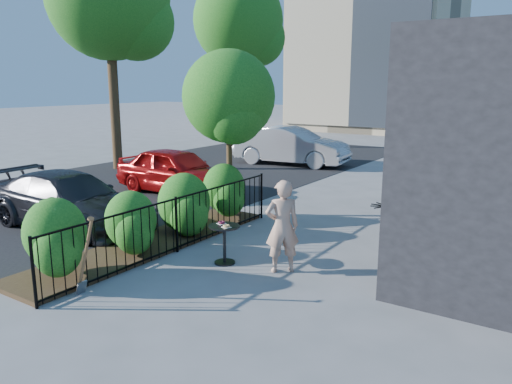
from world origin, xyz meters
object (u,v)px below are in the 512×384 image
Objects in this scene: patio_tree at (230,102)px; cafe_table at (224,237)px; street_tree_near at (109,6)px; car_silver at (291,146)px; street_tree_far at (239,27)px; woman at (282,226)px; car_red at (176,171)px; shovel at (85,260)px; car_darkgrey at (70,201)px.

patio_tree is 5.20× the size of cafe_table.
street_tree_near is 8.50m from car_silver.
street_tree_far is (-7.70, 11.20, 3.15)m from patio_tree.
street_tree_far reaches higher than car_silver.
woman reaches higher than car_silver.
patio_tree is 0.48× the size of street_tree_far.
car_silver is at bearing -103.86° from woman.
car_red is (-5.85, 3.74, -0.13)m from woman.
cafe_table is 1.14m from woman.
shovel reaches higher than car_darkgrey.
street_tree_near is 1.80× the size of car_silver.
street_tree_near is 8.00m from street_tree_far.
shovel is at bearing -170.45° from car_silver.
cafe_table is at bearing -91.00° from car_darkgrey.
woman is (10.64, -5.72, -5.11)m from street_tree_near.
car_silver is 10.58m from car_darkgrey.
woman reaches higher than shovel.
street_tree_far is at bearing 124.51° from patio_tree.
street_tree_far is at bearing -94.91° from woman.
woman is 0.41× the size of car_red.
street_tree_far reaches higher than woman.
street_tree_far is at bearing 118.09° from shovel.
shovel is 4.09m from car_darkgrey.
street_tree_near and street_tree_far have the same top height.
cafe_table is at bearing -162.94° from car_silver.
patio_tree is 2.43× the size of woman.
patio_tree is at bearing -22.57° from street_tree_near.
woman is at bearing -157.69° from car_silver.
shovel is (8.68, -16.26, -5.34)m from street_tree_far.
car_silver is (-3.70, 12.83, 0.18)m from shovel.
car_red is at bearing 121.73° from shovel.
shovel is (8.68, -8.26, -5.34)m from street_tree_near.
street_tree_far is at bearing 90.00° from street_tree_near.
shovel is (0.98, -5.06, -2.19)m from patio_tree.
car_red is at bearing 140.30° from cafe_table.
woman is 11.73m from car_silver.
car_darkgrey is at bearing 146.62° from shovel.
car_darkgrey is (5.27, -14.02, -5.30)m from street_tree_far.
street_tree_near is (-7.70, 3.20, 3.15)m from patio_tree.
car_silver is at bearing -34.62° from street_tree_far.
car_red is at bearing -64.33° from street_tree_far.
car_silver reaches higher than shovel.
woman is 3.23m from shovel.
street_tree_near is at bearing 157.43° from patio_tree.
shovel is at bearing -79.02° from patio_tree.
patio_tree is 4.29m from car_darkgrey.
shovel reaches higher than cafe_table.
car_red is (4.79, -1.98, -5.24)m from street_tree_near.
street_tree_far is at bearing 124.47° from cafe_table.
car_silver reaches higher than cafe_table.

